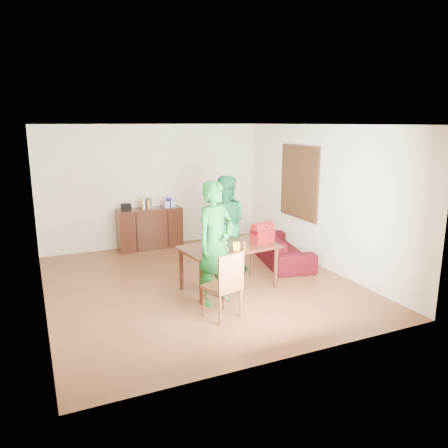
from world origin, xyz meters
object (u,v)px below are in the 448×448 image
table (229,251)px  laptop (219,246)px  person_near (215,243)px  sofa (281,247)px  person_far (224,225)px  chair (223,298)px  red_bag (262,235)px  bottle (244,245)px

table → laptop: size_ratio=4.93×
person_near → laptop: size_ratio=5.63×
person_near → sofa: bearing=13.4°
person_far → laptop: bearing=80.8°
table → chair: bearing=-125.5°
person_near → person_far: size_ratio=1.05×
red_bag → table: bearing=160.9°
laptop → table: bearing=38.7°
laptop → person_far: bearing=76.5°
person_far → table: bearing=91.5°
bottle → person_near: bearing=-169.3°
chair → red_bag: bearing=23.4°
red_bag → chair: bearing=-153.7°
chair → bottle: size_ratio=5.93×
person_far → sofa: 1.46m
chair → sofa: chair is taller
person_far → laptop: size_ratio=5.37×
laptop → bottle: (0.33, -0.25, 0.04)m
sofa → red_bag: bearing=147.1°
table → person_far: bearing=65.0°
table → sofa: table is taller
laptop → person_near: bearing=-104.6°
laptop → sofa: laptop is taller
chair → bottle: bearing=29.0°
chair → bottle: 1.07m
person_near → red_bag: 1.10m
table → person_far: person_far is taller
laptop → bottle: laptop is taller
laptop → red_bag: size_ratio=0.89×
red_bag → sofa: bearing=32.3°
person_near → red_bag: size_ratio=5.00×
table → sofa: bearing=23.9°
sofa → chair: bearing=144.0°
bottle → red_bag: 0.56m
chair → laptop: (0.33, 0.90, 0.50)m
bottle → sofa: bearing=40.6°
bottle → laptop: bearing=143.2°
laptop → bottle: 0.42m
bottle → red_bag: red_bag is taller
red_bag → person_near: bearing=-172.3°
table → sofa: 1.86m
person_far → red_bag: size_ratio=4.77×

